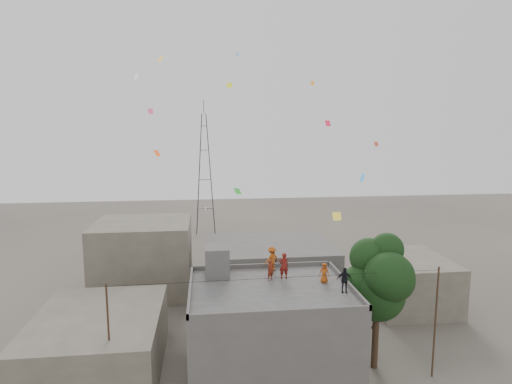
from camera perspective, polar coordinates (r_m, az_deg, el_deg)
The scene contains 18 objects.
ground at distance 30.03m, azimuth 1.83°, elevation -23.58°, with size 140.00×140.00×0.00m, color #4A463D.
main_building at distance 28.52m, azimuth 1.86°, elevation -18.39°, with size 10.00×8.00×6.10m.
parapet at distance 27.22m, azimuth 1.89°, elevation -12.38°, with size 10.00×8.00×0.30m.
stair_head_box at distance 29.12m, azimuth -5.20°, elevation -9.21°, with size 1.60×1.80×2.00m, color #52504D.
neighbor_west at distance 31.34m, azimuth -20.23°, elevation -18.47°, with size 8.00×10.00×4.00m, color #5B5648.
neighbor_north at distance 41.79m, azimuth 1.70°, elevation -10.23°, with size 12.00×9.00×5.00m, color #52504D.
neighbor_northwest at distance 43.41m, azimuth -14.74°, elevation -8.41°, with size 9.00×8.00×7.00m, color #5B5648.
neighbor_east at distance 41.74m, azimuth 19.41°, elevation -11.19°, with size 7.00×8.00×4.40m, color #5B5648.
tree at distance 29.75m, azimuth 16.17°, elevation -11.17°, with size 4.90×4.60×9.10m.
utility_line at distance 27.14m, azimuth 3.38°, elevation -18.04°, with size 20.12×0.62×7.40m.
transmission_tower at distance 65.48m, azimuth -6.83°, elevation 2.49°, with size 2.97×2.97×20.01m.
person_red_adult at distance 28.62m, azimuth 3.72°, elevation -9.79°, with size 0.64×0.42×1.74m, color maroon.
person_orange_child at distance 28.27m, azimuth 9.09°, elevation -10.59°, with size 0.63×0.41×1.30m, color #AB4913.
person_dark_child at distance 30.31m, azimuth 2.27°, elevation -9.22°, with size 0.60×0.47×1.24m, color black.
person_dark_adult at distance 26.88m, azimuth 11.69°, elevation -11.40°, with size 0.91×0.38×1.56m, color black.
person_orange_adult at distance 30.02m, azimuth 2.13°, elevation -8.90°, with size 1.12×0.64×1.74m, color #B04D14.
person_red_child at distance 28.31m, azimuth 1.94°, elevation -10.39°, with size 0.50×0.33×1.36m, color maroon.
kites at distance 32.52m, azimuth 0.44°, elevation 8.18°, with size 20.76×17.88×12.91m.
Camera 1 is at (-3.85, -25.11, 16.00)m, focal length 30.00 mm.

